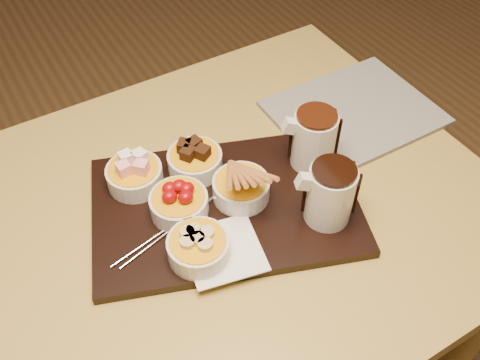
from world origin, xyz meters
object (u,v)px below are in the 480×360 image
bowl_strawberries (179,204)px  newspaper (354,112)px  pitcher_dark_chocolate (330,195)px  pitcher_milk_chocolate (314,140)px  dining_table (170,263)px  serving_board (225,206)px

bowl_strawberries → newspaper: bearing=8.2°
pitcher_dark_chocolate → pitcher_milk_chocolate: (0.05, 0.12, 0.00)m
dining_table → pitcher_milk_chocolate: size_ratio=11.09×
pitcher_dark_chocolate → newspaper: size_ratio=0.34×
dining_table → newspaper: (0.47, 0.07, 0.10)m
bowl_strawberries → dining_table: bearing=-165.0°
dining_table → newspaper: bearing=8.8°
serving_board → pitcher_milk_chocolate: size_ratio=4.25×
newspaper → dining_table: bearing=-170.7°
serving_board → newspaper: size_ratio=1.43×
bowl_strawberries → pitcher_milk_chocolate: bearing=-3.5°
pitcher_dark_chocolate → pitcher_milk_chocolate: same height
bowl_strawberries → pitcher_milk_chocolate: (0.27, -0.02, 0.04)m
bowl_strawberries → pitcher_milk_chocolate: size_ratio=0.92×
pitcher_milk_chocolate → newspaper: size_ratio=0.34×
bowl_strawberries → pitcher_dark_chocolate: size_ratio=0.92×
dining_table → pitcher_dark_chocolate: 0.33m
newspaper → bowl_strawberries: bearing=-171.2°
serving_board → pitcher_dark_chocolate: pitcher_dark_chocolate is taller
pitcher_milk_chocolate → newspaper: (0.17, 0.08, -0.07)m
serving_board → dining_table: bearing=-166.3°
serving_board → pitcher_dark_chocolate: size_ratio=4.25×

